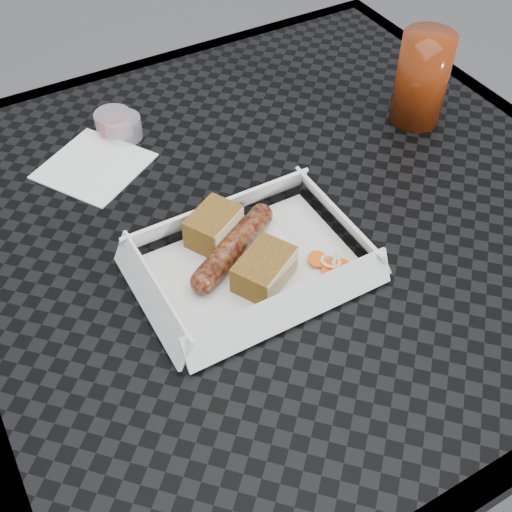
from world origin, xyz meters
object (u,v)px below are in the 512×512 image
Objects in this scene: patio_table at (281,246)px; food_tray at (252,267)px; bratwurst at (233,247)px; drink_glass at (422,79)px.

patio_table is 3.64× the size of food_tray.
patio_table is 0.14m from bratwurst.
drink_glass reaches higher than patio_table.
patio_table is 6.06× the size of bratwurst.
patio_table is at bearing 40.84° from food_tray.
bratwurst is 0.37m from drink_glass.
food_tray reaches higher than patio_table.
drink_glass is at bearing 13.52° from patio_table.
patio_table is 0.29m from drink_glass.
food_tray is 1.73× the size of drink_glass.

